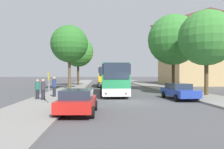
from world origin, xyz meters
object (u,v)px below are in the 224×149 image
(bus_stop_sign, at_px, (49,83))
(tree_left_far, at_px, (78,52))
(bus_front, at_px, (113,79))
(tree_left_near, at_px, (69,44))
(pedestrian_waiting_near, at_px, (54,87))
(parked_car_left_curb, at_px, (77,101))
(pedestrian_walking_back, at_px, (37,89))
(tree_right_mid, at_px, (206,38))
(pedestrian_waiting_far, at_px, (43,89))
(parked_car_right_near, at_px, (179,91))
(tree_right_near, at_px, (173,40))
(bus_middle, at_px, (106,76))

(bus_stop_sign, xyz_separation_m, tree_left_far, (-0.27, 25.78, 4.95))
(bus_front, distance_m, tree_left_near, 10.59)
(pedestrian_waiting_near, distance_m, tree_left_far, 21.96)
(bus_front, relative_size, bus_stop_sign, 4.71)
(parked_car_left_curb, height_order, pedestrian_waiting_near, pedestrian_waiting_near)
(bus_front, bearing_deg, pedestrian_walking_back, -140.34)
(pedestrian_waiting_near, bearing_deg, tree_left_far, 1.28)
(parked_car_left_curb, distance_m, bus_stop_sign, 4.54)
(tree_right_mid, bearing_deg, bus_front, 163.13)
(parked_car_left_curb, height_order, tree_right_mid, tree_right_mid)
(bus_stop_sign, distance_m, pedestrian_waiting_far, 2.35)
(parked_car_right_near, height_order, pedestrian_waiting_near, pedestrian_waiting_near)
(parked_car_left_curb, height_order, pedestrian_waiting_far, pedestrian_waiting_far)
(bus_stop_sign, bearing_deg, pedestrian_waiting_far, 114.21)
(tree_right_mid, bearing_deg, parked_car_left_curb, -143.19)
(pedestrian_waiting_far, bearing_deg, parked_car_left_curb, 155.79)
(pedestrian_walking_back, bearing_deg, tree_right_near, -19.02)
(parked_car_left_curb, distance_m, pedestrian_walking_back, 7.55)
(bus_stop_sign, relative_size, pedestrian_waiting_far, 1.35)
(bus_stop_sign, height_order, tree_right_mid, tree_right_mid)
(parked_car_right_near, bearing_deg, tree_right_near, -109.55)
(parked_car_right_near, bearing_deg, bus_front, -46.86)
(pedestrian_waiting_near, bearing_deg, pedestrian_waiting_far, 172.22)
(pedestrian_waiting_far, xyz_separation_m, tree_left_far, (0.66, 23.70, 5.52))
(parked_car_left_curb, xyz_separation_m, pedestrian_waiting_far, (-3.35, 5.83, 0.27))
(bus_middle, height_order, parked_car_left_curb, bus_middle)
(bus_front, relative_size, parked_car_right_near, 2.28)
(bus_middle, relative_size, parked_car_left_curb, 2.73)
(parked_car_left_curb, distance_m, tree_left_far, 30.21)
(bus_stop_sign, height_order, tree_right_near, tree_right_near)
(bus_front, relative_size, tree_right_near, 1.08)
(parked_car_left_curb, bearing_deg, pedestrian_waiting_near, 112.51)
(bus_stop_sign, bearing_deg, bus_middle, 78.17)
(parked_car_left_curb, distance_m, tree_right_mid, 16.03)
(bus_middle, relative_size, parked_car_right_near, 2.35)
(pedestrian_waiting_far, xyz_separation_m, tree_right_near, (14.38, 9.89, 5.77))
(tree_left_far, distance_m, tree_right_mid, 25.26)
(pedestrian_waiting_near, bearing_deg, tree_left_near, 2.20)
(tree_left_far, relative_size, tree_right_near, 0.94)
(tree_right_mid, bearing_deg, bus_stop_sign, -159.87)
(parked_car_right_near, relative_size, bus_stop_sign, 2.07)
(tree_left_near, bearing_deg, tree_right_mid, -34.07)
(bus_middle, xyz_separation_m, tree_left_far, (-5.22, 2.14, 4.69))
(bus_front, height_order, pedestrian_waiting_near, bus_front)
(bus_middle, bearing_deg, parked_car_left_curb, -94.46)
(pedestrian_waiting_far, distance_m, tree_left_far, 24.35)
(bus_front, xyz_separation_m, tree_left_near, (-5.83, 7.41, 4.82))
(parked_car_left_curb, relative_size, tree_right_near, 0.41)
(tree_right_near, distance_m, tree_right_mid, 6.78)
(bus_front, distance_m, pedestrian_waiting_far, 8.71)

